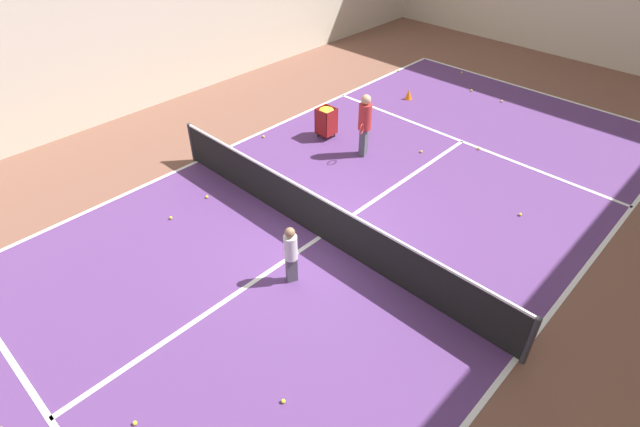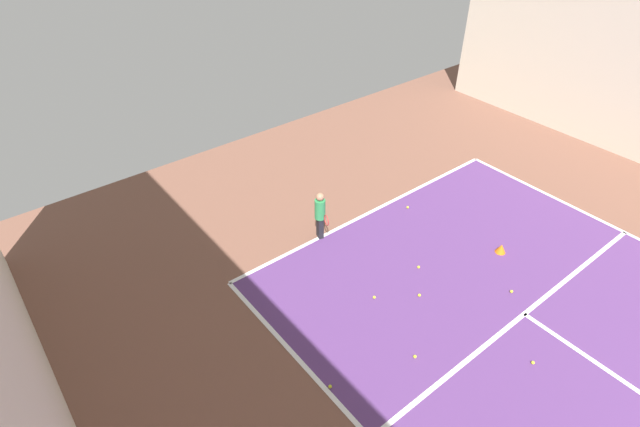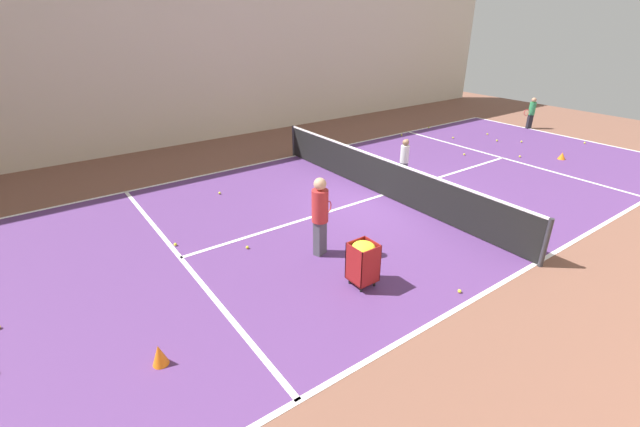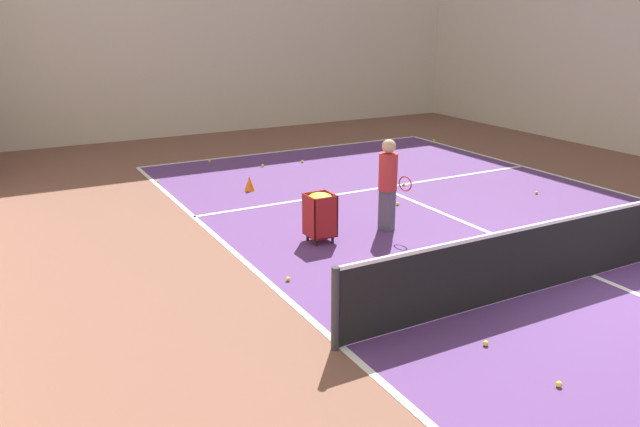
{
  "view_description": "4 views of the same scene",
  "coord_description": "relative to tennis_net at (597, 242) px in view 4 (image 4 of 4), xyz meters",
  "views": [
    {
      "loc": [
        5.71,
        -5.97,
        6.95
      ],
      "look_at": [
        0.0,
        0.0,
        0.65
      ],
      "focal_mm": 28.0,
      "sensor_mm": 36.0,
      "label": 1
    },
    {
      "loc": [
        8.01,
        -2.83,
        8.18
      ],
      "look_at": [
        1.83,
        -10.65,
        0.74
      ],
      "focal_mm": 28.0,
      "sensor_mm": 36.0,
      "label": 2
    },
    {
      "loc": [
        -8.01,
        8.01,
        4.69
      ],
      "look_at": [
        -1.58,
        3.34,
        0.95
      ],
      "focal_mm": 24.0,
      "sensor_mm": 36.0,
      "label": 3
    },
    {
      "loc": [
        -8.01,
        -5.79,
        3.89
      ],
      "look_at": [
        -2.99,
        3.38,
        0.53
      ],
      "focal_mm": 35.0,
      "sensor_mm": 36.0,
      "label": 4
    }
  ],
  "objects": [
    {
      "name": "ground_plane",
      "position": [
        0.0,
        0.0,
        -0.56
      ],
      "size": [
        32.99,
        32.99,
        0.0
      ],
      "primitive_type": "plane",
      "color": "brown"
    },
    {
      "name": "tennis_ball_0",
      "position": [
        0.57,
        5.75,
        -0.52
      ],
      "size": [
        0.07,
        0.07,
        0.07
      ],
      "primitive_type": "sphere",
      "color": "yellow",
      "rests_on": "ground"
    },
    {
      "name": "ball_cart",
      "position": [
        -2.99,
        3.38,
        0.06
      ],
      "size": [
        0.47,
        0.47,
        0.9
      ],
      "color": "maroon",
      "rests_on": "ground"
    },
    {
      "name": "tennis_ball_20",
      "position": [
        4.63,
        9.68,
        -0.52
      ],
      "size": [
        0.07,
        0.07,
        0.07
      ],
      "primitive_type": "sphere",
      "color": "yellow",
      "rests_on": "ground"
    },
    {
      "name": "tennis_ball_19",
      "position": [
        -0.48,
        4.51,
        -0.52
      ],
      "size": [
        0.07,
        0.07,
        0.07
      ],
      "primitive_type": "sphere",
      "color": "yellow",
      "rests_on": "ground"
    },
    {
      "name": "line_centre_service",
      "position": [
        0.0,
        0.0,
        -0.55
      ],
      "size": [
        0.1,
        11.68,
        0.0
      ],
      "primitive_type": "cube",
      "color": "white",
      "rests_on": "ground"
    },
    {
      "name": "tennis_ball_7",
      "position": [
        -2.97,
        -0.82,
        -0.52
      ],
      "size": [
        0.07,
        0.07,
        0.07
      ],
      "primitive_type": "sphere",
      "color": "yellow",
      "rests_on": "ground"
    },
    {
      "name": "hall_enclosure_far",
      "position": [
        0.0,
        14.57,
        3.73
      ],
      "size": [
        16.82,
        0.15,
        8.58
      ],
      "color": "beige",
      "rests_on": "ground"
    },
    {
      "name": "tennis_ball_8",
      "position": [
        -4.46,
        8.83,
        -0.52
      ],
      "size": [
        0.07,
        0.07,
        0.07
      ],
      "primitive_type": "sphere",
      "color": "yellow",
      "rests_on": "ground"
    },
    {
      "name": "coach_at_net",
      "position": [
        -1.58,
        3.34,
        0.43
      ],
      "size": [
        0.44,
        0.68,
        1.73
      ],
      "rotation": [
        0.0,
        0.0,
        -1.24
      ],
      "color": "#4C4C56",
      "rests_on": "ground"
    },
    {
      "name": "tennis_ball_14",
      "position": [
        -4.25,
        2.09,
        -0.52
      ],
      "size": [
        0.07,
        0.07,
        0.07
      ],
      "primitive_type": "sphere",
      "color": "yellow",
      "rests_on": "ground"
    },
    {
      "name": "tennis_ball_21",
      "position": [
        -1.59,
        9.1,
        -0.52
      ],
      "size": [
        0.07,
        0.07,
        0.07
      ],
      "primitive_type": "sphere",
      "color": "yellow",
      "rests_on": "ground"
    },
    {
      "name": "tennis_ball_6",
      "position": [
        -2.89,
        -1.87,
        -0.52
      ],
      "size": [
        0.07,
        0.07,
        0.07
      ],
      "primitive_type": "sphere",
      "color": "yellow",
      "rests_on": "ground"
    },
    {
      "name": "court_playing_area",
      "position": [
        0.0,
        0.0,
        -0.56
      ],
      "size": [
        9.06,
        21.23,
        0.0
      ],
      "color": "#563370",
      "rests_on": "ground"
    },
    {
      "name": "training_cone_1",
      "position": [
        -2.79,
        7.11,
        -0.38
      ],
      "size": [
        0.24,
        0.24,
        0.34
      ],
      "primitive_type": "cone",
      "color": "orange",
      "rests_on": "ground"
    },
    {
      "name": "tennis_ball_12",
      "position": [
        -2.67,
        10.26,
        -0.52
      ],
      "size": [
        0.07,
        0.07,
        0.07
      ],
      "primitive_type": "sphere",
      "color": "yellow",
      "rests_on": "ground"
    },
    {
      "name": "tennis_ball_3",
      "position": [
        -0.45,
        9.02,
        -0.52
      ],
      "size": [
        0.07,
        0.07,
        0.07
      ],
      "primitive_type": "sphere",
      "color": "yellow",
      "rests_on": "ground"
    },
    {
      "name": "line_sideline_left",
      "position": [
        -4.53,
        0.0,
        -0.55
      ],
      "size": [
        0.1,
        21.23,
        0.0
      ],
      "primitive_type": "cube",
      "color": "white",
      "rests_on": "ground"
    },
    {
      "name": "tennis_net",
      "position": [
        0.0,
        0.0,
        0.0
      ],
      "size": [
        9.36,
        0.1,
        1.08
      ],
      "color": "#2D2D33",
      "rests_on": "ground"
    },
    {
      "name": "line_service_far",
      "position": [
        0.0,
        5.84,
        -0.55
      ],
      "size": [
        9.06,
        0.1,
        0.0
      ],
      "primitive_type": "cube",
      "color": "white",
      "rests_on": "ground"
    },
    {
      "name": "tennis_ball_16",
      "position": [
        2.78,
        3.71,
        -0.52
      ],
      "size": [
        0.07,
        0.07,
        0.07
      ],
      "primitive_type": "sphere",
      "color": "yellow",
      "rests_on": "ground"
    },
    {
      "name": "line_baseline_far",
      "position": [
        0.0,
        10.62,
        -0.55
      ],
      "size": [
        9.06,
        0.1,
        0.0
      ],
      "primitive_type": "cube",
      "color": "white",
      "rests_on": "ground"
    }
  ]
}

